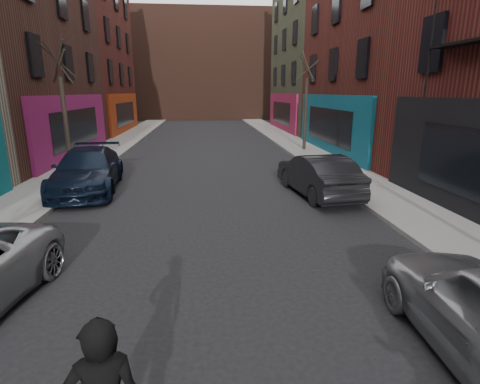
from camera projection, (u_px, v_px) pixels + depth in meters
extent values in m
cube|color=gray|center=(124.00, 141.00, 28.55)|extent=(2.50, 84.00, 0.13)
cube|color=gray|center=(285.00, 139.00, 29.72)|extent=(2.50, 84.00, 0.13)
cube|color=#47281E|center=(203.00, 67.00, 52.33)|extent=(40.00, 10.00, 14.00)
imported|color=black|center=(88.00, 170.00, 14.20)|extent=(2.76, 5.65, 1.58)
imported|color=black|center=(318.00, 175.00, 13.60)|extent=(2.14, 4.73, 1.51)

